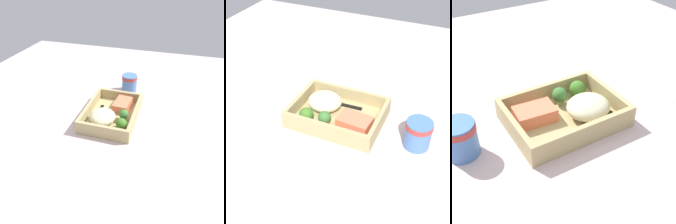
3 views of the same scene
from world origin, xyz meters
TOP-DOWN VIEW (x-y plane):
  - ground_plane at (0.00, 0.00)cm, footprint 160.00×160.00cm
  - takeout_tray at (0.00, 0.00)cm, footprint 25.72×19.17cm
  - tray_rim at (0.00, 0.00)cm, footprint 25.72×19.17cm
  - salmon_fillet at (-6.12, 2.62)cm, footprint 9.51×6.71cm
  - mashed_potatoes at (5.16, -2.12)cm, footprint 10.14×9.48cm
  - broccoli_floret_1 at (7.23, 5.59)cm, footprint 4.02×4.02cm
  - broccoli_floret_2 at (1.81, 5.09)cm, footprint 3.62×3.62cm
  - fork at (3.74, -5.26)cm, footprint 15.84×2.31cm
  - paper_cup at (-23.08, 1.53)cm, footprint 7.01×7.01cm
  - receipt_slip at (26.18, 0.33)cm, footprint 14.83×17.02cm

SIDE VIEW (x-z plane):
  - ground_plane at x=0.00cm, z-range -2.00..0.00cm
  - receipt_slip at x=26.18cm, z-range 0.00..0.24cm
  - takeout_tray at x=0.00cm, z-range 0.00..1.20cm
  - fork at x=3.74cm, z-range 1.20..1.64cm
  - salmon_fillet at x=-6.12cm, z-range 1.20..4.40cm
  - tray_rim at x=0.00cm, z-range 1.20..5.21cm
  - broccoli_floret_1 at x=7.23cm, z-range 1.30..5.68cm
  - mashed_potatoes at x=5.16cm, z-range 1.20..5.97cm
  - broccoli_floret_2 at x=1.81cm, z-range 1.52..6.00cm
  - paper_cup at x=-23.08cm, z-range 0.45..8.24cm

